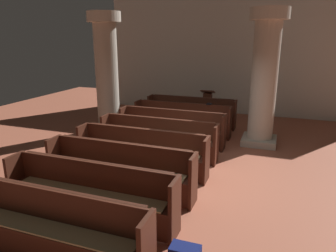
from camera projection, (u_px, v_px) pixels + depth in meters
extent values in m
plane|color=#AD5B42|center=(189.00, 174.00, 6.81)|extent=(19.20, 19.20, 0.00)
cube|color=silver|center=(235.00, 54.00, 11.69)|extent=(10.00, 0.16, 4.50)
cube|color=#4C2316|center=(191.00, 112.00, 10.43)|extent=(2.86, 0.38, 0.05)
cube|color=#4C2316|center=(192.00, 104.00, 10.51)|extent=(2.86, 0.04, 0.47)
cube|color=#411E13|center=(193.00, 97.00, 10.50)|extent=(2.74, 0.06, 0.02)
cube|color=#442014|center=(151.00, 108.00, 10.90)|extent=(0.06, 0.44, 0.94)
cube|color=#442014|center=(235.00, 115.00, 9.95)|extent=(0.06, 0.44, 0.94)
cube|color=#482115|center=(189.00, 120.00, 10.34)|extent=(2.86, 0.03, 0.41)
cube|color=#D1BC84|center=(191.00, 111.00, 10.41)|extent=(2.63, 0.32, 0.03)
cube|color=#4C2316|center=(182.00, 120.00, 9.53)|extent=(2.86, 0.38, 0.05)
cube|color=#4C2316|center=(184.00, 110.00, 9.61)|extent=(2.86, 0.04, 0.47)
cube|color=#411E13|center=(184.00, 103.00, 9.59)|extent=(2.74, 0.06, 0.02)
cube|color=#442014|center=(138.00, 115.00, 10.00)|extent=(0.06, 0.44, 0.94)
cube|color=#442014|center=(230.00, 123.00, 9.05)|extent=(0.06, 0.44, 0.94)
cube|color=#482115|center=(180.00, 128.00, 9.43)|extent=(2.86, 0.03, 0.41)
cube|color=#D1BC84|center=(182.00, 119.00, 9.50)|extent=(2.63, 0.32, 0.03)
cube|color=#4C2316|center=(171.00, 128.00, 8.62)|extent=(2.86, 0.38, 0.05)
cube|color=#4C2316|center=(173.00, 118.00, 8.70)|extent=(2.86, 0.04, 0.47)
cube|color=#411E13|center=(174.00, 110.00, 8.68)|extent=(2.74, 0.06, 0.02)
cube|color=#442014|center=(124.00, 123.00, 9.09)|extent=(0.06, 0.44, 0.94)
cube|color=#442014|center=(224.00, 133.00, 8.14)|extent=(0.06, 0.44, 0.94)
cube|color=#482115|center=(169.00, 138.00, 8.53)|extent=(2.86, 0.03, 0.41)
cube|color=#D1BC84|center=(171.00, 127.00, 8.59)|extent=(2.63, 0.32, 0.03)
cube|color=#4C2316|center=(158.00, 139.00, 7.72)|extent=(2.86, 0.38, 0.05)
cube|color=#4C2316|center=(160.00, 127.00, 7.80)|extent=(2.86, 0.04, 0.47)
cube|color=#411E13|center=(161.00, 118.00, 7.78)|extent=(2.74, 0.06, 0.02)
cube|color=#442014|center=(106.00, 132.00, 8.19)|extent=(0.06, 0.44, 0.94)
cube|color=#442014|center=(216.00, 145.00, 7.23)|extent=(0.06, 0.44, 0.94)
cube|color=#482115|center=(155.00, 150.00, 7.62)|extent=(2.86, 0.03, 0.41)
cube|color=#D1BC84|center=(157.00, 138.00, 7.69)|extent=(2.63, 0.32, 0.03)
cube|color=#4C2316|center=(141.00, 153.00, 6.81)|extent=(2.86, 0.38, 0.05)
cube|color=#4C2316|center=(144.00, 139.00, 6.89)|extent=(2.86, 0.04, 0.47)
cube|color=#411E13|center=(144.00, 129.00, 6.87)|extent=(2.74, 0.06, 0.02)
cube|color=#442014|center=(84.00, 144.00, 7.28)|extent=(0.06, 0.44, 0.94)
cube|color=#442014|center=(206.00, 160.00, 6.33)|extent=(0.06, 0.44, 0.94)
cube|color=#482115|center=(138.00, 165.00, 6.71)|extent=(2.86, 0.03, 0.41)
cube|color=#D1BC84|center=(140.00, 151.00, 6.78)|extent=(2.63, 0.32, 0.03)
cube|color=#4C2316|center=(119.00, 170.00, 5.90)|extent=(2.86, 0.38, 0.05)
cube|color=#4C2316|center=(122.00, 155.00, 5.98)|extent=(2.86, 0.04, 0.47)
cube|color=#411E13|center=(123.00, 143.00, 5.97)|extent=(2.74, 0.06, 0.02)
cube|color=#442014|center=(55.00, 159.00, 6.37)|extent=(0.06, 0.44, 0.94)
cube|color=#442014|center=(193.00, 181.00, 5.42)|extent=(0.06, 0.44, 0.94)
cube|color=#482115|center=(115.00, 185.00, 5.81)|extent=(2.86, 0.03, 0.41)
cube|color=#D1BC84|center=(118.00, 169.00, 5.88)|extent=(2.63, 0.32, 0.03)
cube|color=#4C2316|center=(89.00, 194.00, 5.00)|extent=(2.86, 0.38, 0.05)
cube|color=#4C2316|center=(93.00, 176.00, 5.08)|extent=(2.86, 0.04, 0.47)
cube|color=#411E13|center=(94.00, 162.00, 5.06)|extent=(2.74, 0.06, 0.02)
cube|color=#442014|center=(17.00, 180.00, 5.47)|extent=(0.06, 0.44, 0.94)
cube|color=#442014|center=(175.00, 210.00, 4.52)|extent=(0.06, 0.44, 0.94)
cube|color=#482115|center=(83.00, 212.00, 4.90)|extent=(2.86, 0.03, 0.41)
cube|color=#D1BC84|center=(88.00, 193.00, 4.97)|extent=(2.63, 0.32, 0.03)
cube|color=#4C2316|center=(45.00, 229.00, 4.09)|extent=(2.86, 0.38, 0.05)
cube|color=#4C2316|center=(52.00, 206.00, 4.17)|extent=(2.86, 0.04, 0.47)
cube|color=#411E13|center=(53.00, 189.00, 4.15)|extent=(2.74, 0.06, 0.02)
cube|color=#482115|center=(38.00, 252.00, 4.00)|extent=(2.86, 0.03, 0.41)
cube|color=#D1BC84|center=(44.00, 228.00, 4.06)|extent=(2.63, 0.32, 0.03)
cube|color=#B6AD9A|center=(259.00, 140.00, 8.73)|extent=(0.92, 0.92, 0.18)
cylinder|color=beige|center=(264.00, 82.00, 8.27)|extent=(0.68, 0.68, 3.12)
cylinder|color=beige|center=(270.00, 13.00, 7.80)|extent=(0.99, 0.99, 0.30)
cube|color=#B6AD9A|center=(110.00, 128.00, 9.96)|extent=(0.92, 0.92, 0.18)
cylinder|color=beige|center=(107.00, 76.00, 9.51)|extent=(0.68, 0.68, 3.12)
cylinder|color=beige|center=(104.00, 17.00, 9.03)|extent=(0.99, 0.99, 0.30)
cube|color=#492215|center=(207.00, 118.00, 11.35)|extent=(0.45, 0.45, 0.06)
cube|color=#562819|center=(207.00, 106.00, 11.23)|extent=(0.28, 0.28, 0.95)
cube|color=#5B2A1A|center=(208.00, 92.00, 11.08)|extent=(0.48, 0.35, 0.15)
cube|color=black|center=(209.00, 104.00, 9.32)|extent=(0.14, 0.21, 0.03)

